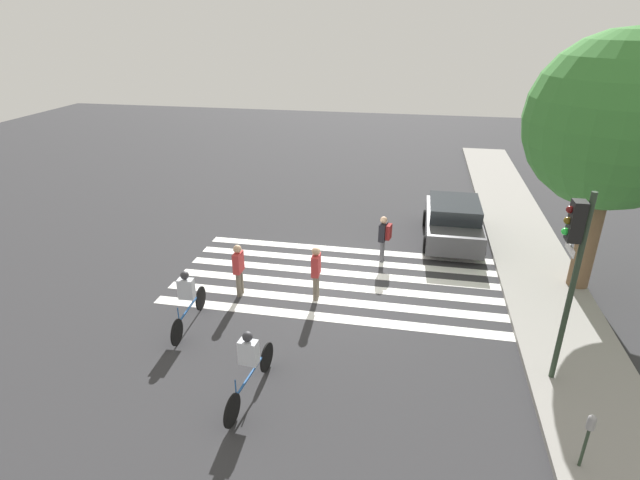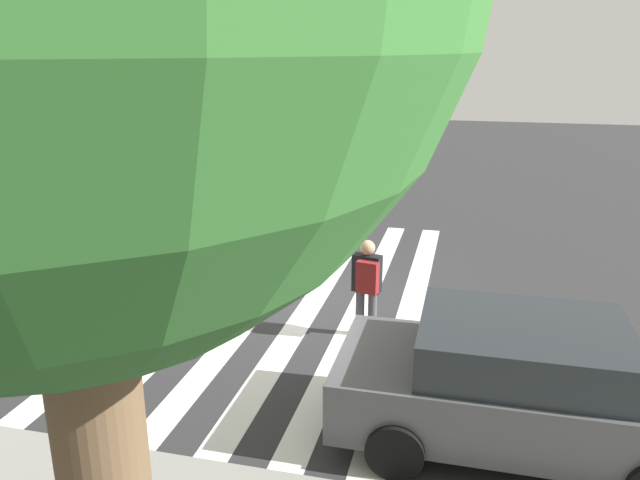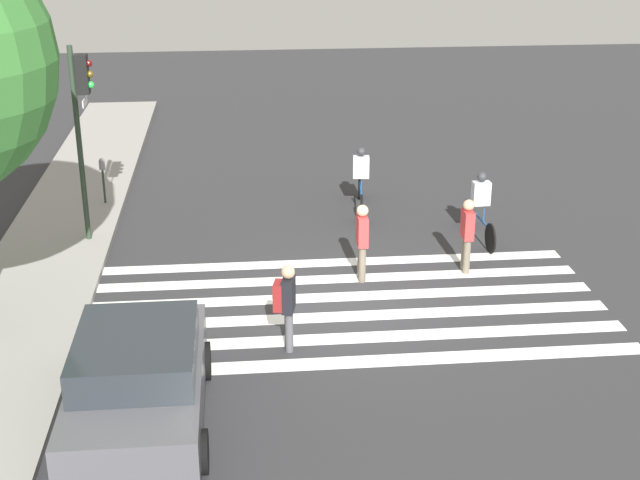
% 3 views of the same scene
% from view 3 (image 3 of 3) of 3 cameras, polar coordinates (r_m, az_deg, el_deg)
% --- Properties ---
extents(ground_plane, '(60.00, 60.00, 0.00)m').
position_cam_3_polar(ground_plane, '(17.47, 1.84, -4.26)').
color(ground_plane, '#2D2D30').
extents(sidewalk_curb, '(36.00, 2.50, 0.14)m').
position_cam_3_polar(sidewalk_curb, '(17.80, -18.60, -4.69)').
color(sidewalk_curb, gray).
rests_on(sidewalk_curb, ground_plane).
extents(crosswalk_stripes, '(4.83, 10.00, 0.01)m').
position_cam_3_polar(crosswalk_stripes, '(17.46, 1.84, -4.25)').
color(crosswalk_stripes, white).
rests_on(crosswalk_stripes, ground_plane).
extents(traffic_light, '(0.60, 0.50, 4.53)m').
position_cam_3_polar(traffic_light, '(20.19, -15.01, 8.15)').
color(traffic_light, '#283828').
rests_on(traffic_light, ground_plane).
extents(parking_meter, '(0.15, 0.15, 1.32)m').
position_cam_3_polar(parking_meter, '(23.15, -13.75, 4.31)').
color(parking_meter, '#283828').
rests_on(parking_meter, ground_plane).
extents(pedestrian_adult_tall_backpack, '(0.47, 0.43, 1.60)m').
position_cam_3_polar(pedestrian_adult_tall_backpack, '(15.50, -2.16, -3.93)').
color(pedestrian_adult_tall_backpack, '#4C4C51').
rests_on(pedestrian_adult_tall_backpack, ground_plane).
extents(pedestrian_adult_blue_shirt, '(0.46, 0.24, 1.65)m').
position_cam_3_polar(pedestrian_adult_blue_shirt, '(18.28, 2.71, 0.13)').
color(pedestrian_adult_blue_shirt, '#6B6051').
rests_on(pedestrian_adult_blue_shirt, ground_plane).
extents(pedestrian_adult_yellow_jacket, '(0.45, 0.24, 1.62)m').
position_cam_3_polar(pedestrian_adult_yellow_jacket, '(18.92, 9.40, 0.55)').
color(pedestrian_adult_yellow_jacket, '#6B6051').
rests_on(pedestrian_adult_yellow_jacket, ground_plane).
extents(cyclist_mid_street, '(2.49, 0.42, 1.64)m').
position_cam_3_polar(cyclist_mid_street, '(22.40, 2.63, 4.04)').
color(cyclist_mid_street, black).
rests_on(cyclist_mid_street, ground_plane).
extents(cyclist_near_curb, '(2.36, 0.41, 1.63)m').
position_cam_3_polar(cyclist_near_curb, '(20.78, 10.22, 2.29)').
color(cyclist_near_curb, black).
rests_on(cyclist_near_curb, ground_plane).
extents(car_parked_silver_sedan, '(4.17, 2.09, 1.52)m').
position_cam_3_polar(car_parked_silver_sedan, '(13.73, -11.55, -8.75)').
color(car_parked_silver_sedan, '#4C4C51').
rests_on(car_parked_silver_sedan, ground_plane).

